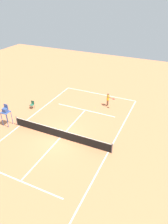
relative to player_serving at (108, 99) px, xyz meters
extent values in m
plane|color=#D37A4C|center=(2.09, 8.07, -1.00)|extent=(60.00, 60.00, 0.00)
cube|color=white|center=(2.09, -2.72, -1.00)|extent=(9.96, 0.10, 0.01)
cube|color=white|center=(-2.89, 8.07, -1.00)|extent=(0.10, 21.58, 0.01)
cube|color=white|center=(7.07, 8.07, -1.00)|extent=(0.10, 21.58, 0.01)
cube|color=white|center=(2.09, 2.14, -1.00)|extent=(7.47, 0.10, 0.01)
cube|color=white|center=(2.09, 14.00, -1.00)|extent=(7.47, 0.10, 0.01)
cube|color=white|center=(2.09, 8.07, -1.00)|extent=(0.10, 11.87, 0.01)
cylinder|color=#4C4C51|center=(-3.19, 8.07, -0.47)|extent=(0.10, 0.10, 1.07)
cylinder|color=#4C4C51|center=(7.37, 8.07, -0.47)|extent=(0.10, 0.10, 1.07)
cube|color=black|center=(2.09, 8.07, -0.55)|extent=(10.56, 0.03, 0.91)
cube|color=white|center=(2.09, 8.07, -0.07)|extent=(10.56, 0.04, 0.06)
cylinder|color=brown|center=(0.02, -0.12, -0.61)|extent=(0.12, 0.12, 0.79)
cylinder|color=brown|center=(0.08, 0.07, -0.61)|extent=(0.12, 0.12, 0.79)
cylinder|color=yellow|center=(0.05, -0.02, 0.09)|extent=(0.28, 0.28, 0.62)
sphere|color=brown|center=(0.05, -0.02, 0.57)|extent=(0.22, 0.22, 0.22)
cylinder|color=brown|center=(-0.01, -0.20, 0.12)|extent=(0.09, 0.09, 0.55)
cylinder|color=brown|center=(-0.16, 0.24, 0.33)|extent=(0.55, 0.25, 0.09)
cylinder|color=black|center=(-0.54, 0.36, 0.33)|extent=(0.26, 0.11, 0.04)
ellipsoid|color=red|center=(-0.82, 0.45, 0.33)|extent=(0.39, 0.36, 0.04)
sphere|color=#CCE033|center=(1.25, 1.06, -0.97)|extent=(0.07, 0.07, 0.07)
cylinder|color=#38518C|center=(7.97, 8.80, -0.23)|extent=(0.07, 0.07, 1.55)
cylinder|color=#38518C|center=(8.67, 8.80, -0.23)|extent=(0.07, 0.07, 1.55)
cylinder|color=#38518C|center=(7.97, 8.10, -0.23)|extent=(0.07, 0.07, 1.55)
cylinder|color=#38518C|center=(8.67, 8.10, -0.23)|extent=(0.07, 0.07, 1.55)
cube|color=#38518C|center=(8.32, 8.45, 0.58)|extent=(0.80, 0.80, 0.06)
cube|color=#38518C|center=(8.32, 8.45, 0.81)|extent=(0.50, 0.44, 0.40)
cube|color=#38518C|center=(8.32, 8.25, 1.16)|extent=(0.50, 0.06, 0.50)
cylinder|color=#262626|center=(7.97, 4.63, -0.78)|extent=(0.04, 0.04, 0.45)
cylinder|color=#262626|center=(8.32, 4.63, -0.78)|extent=(0.04, 0.04, 0.45)
cylinder|color=#262626|center=(7.97, 4.28, -0.78)|extent=(0.04, 0.04, 0.45)
cylinder|color=#262626|center=(8.32, 4.28, -0.78)|extent=(0.04, 0.04, 0.45)
cube|color=#2D6B4C|center=(8.14, 4.46, -0.52)|extent=(0.44, 0.44, 0.06)
cube|color=#2D6B4C|center=(8.14, 4.24, -0.27)|extent=(0.44, 0.04, 0.44)
camera|label=1|loc=(-6.93, 21.99, 11.69)|focal=33.68mm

